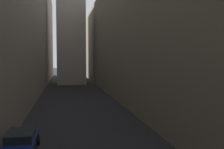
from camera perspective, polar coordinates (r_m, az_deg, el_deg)
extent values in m
plane|color=black|center=(38.20, -8.07, -5.41)|extent=(264.00, 264.00, 0.00)
cube|color=#756B5B|center=(41.73, 6.56, 8.51)|extent=(10.23, 108.00, 19.10)
cube|color=navy|center=(17.42, -19.74, -14.41)|extent=(1.76, 4.38, 0.57)
cube|color=black|center=(17.28, -19.77, -12.72)|extent=(1.61, 2.38, 0.49)
cylinder|color=black|center=(19.06, -21.68, -13.78)|extent=(0.22, 0.65, 0.65)
cylinder|color=black|center=(18.81, -16.27, -13.90)|extent=(0.22, 0.65, 0.65)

